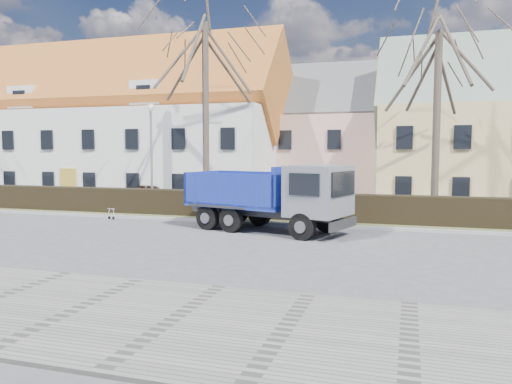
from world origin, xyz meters
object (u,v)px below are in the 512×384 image
(cart_frame, at_px, (108,213))
(parked_car_a, at_px, (155,193))
(dump_truck, at_px, (262,196))
(streetlight, at_px, (151,158))

(cart_frame, bearing_deg, parked_car_a, 100.66)
(parked_car_a, bearing_deg, cart_frame, -169.86)
(dump_truck, relative_size, parked_car_a, 1.94)
(parked_car_a, bearing_deg, dump_truck, -131.75)
(dump_truck, height_order, parked_car_a, dump_truck)
(dump_truck, bearing_deg, streetlight, 167.36)
(parked_car_a, bearing_deg, streetlight, -154.03)
(streetlight, distance_m, parked_car_a, 5.37)
(streetlight, distance_m, cart_frame, 4.08)
(dump_truck, xyz_separation_m, streetlight, (-7.47, 4.11, 1.52))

